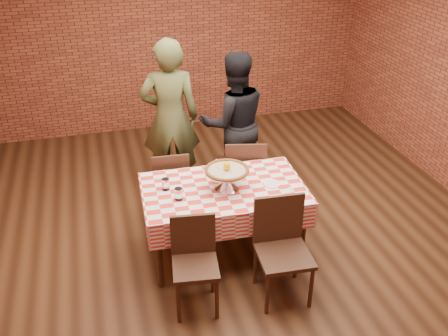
% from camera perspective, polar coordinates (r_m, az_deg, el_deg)
% --- Properties ---
extents(ground, '(6.00, 6.00, 0.00)m').
position_cam_1_polar(ground, '(5.46, 1.73, -7.37)').
color(ground, black).
rests_on(ground, ground).
extents(back_wall, '(5.50, 0.00, 5.50)m').
position_cam_1_polar(back_wall, '(7.53, -4.97, 15.22)').
color(back_wall, brown).
rests_on(back_wall, ground).
extents(table, '(1.57, 0.98, 0.75)m').
position_cam_1_polar(table, '(4.99, -0.04, -6.01)').
color(table, '#422718').
rests_on(table, ground).
extents(tablecloth, '(1.61, 1.02, 0.26)m').
position_cam_1_polar(tablecloth, '(4.85, -0.04, -3.58)').
color(tablecloth, red).
rests_on(tablecloth, table).
extents(pizza_stand, '(0.42, 0.42, 0.19)m').
position_cam_1_polar(pizza_stand, '(4.73, 0.32, -1.34)').
color(pizza_stand, silver).
rests_on(pizza_stand, tablecloth).
extents(pizza, '(0.43, 0.43, 0.03)m').
position_cam_1_polar(pizza, '(4.68, 0.32, -0.30)').
color(pizza, beige).
rests_on(pizza, pizza_stand).
extents(lemon, '(0.07, 0.07, 0.08)m').
position_cam_1_polar(lemon, '(4.66, 0.33, 0.22)').
color(lemon, yellow).
rests_on(lemon, pizza).
extents(water_glass_left, '(0.08, 0.08, 0.12)m').
position_cam_1_polar(water_glass_left, '(4.59, -5.21, -2.97)').
color(water_glass_left, white).
rests_on(water_glass_left, tablecloth).
extents(water_glass_right, '(0.08, 0.08, 0.12)m').
position_cam_1_polar(water_glass_right, '(4.76, -6.67, -1.85)').
color(water_glass_right, white).
rests_on(water_glass_right, tablecloth).
extents(side_plate, '(0.17, 0.17, 0.01)m').
position_cam_1_polar(side_plate, '(4.85, 5.46, -1.81)').
color(side_plate, white).
rests_on(side_plate, tablecloth).
extents(sweetener_packet_a, '(0.06, 0.05, 0.00)m').
position_cam_1_polar(sweetener_packet_a, '(4.77, 7.75, -2.59)').
color(sweetener_packet_a, white).
rests_on(sweetener_packet_a, tablecloth).
extents(sweetener_packet_b, '(0.06, 0.06, 0.00)m').
position_cam_1_polar(sweetener_packet_b, '(4.80, 7.61, -2.37)').
color(sweetener_packet_b, white).
rests_on(sweetener_packet_b, tablecloth).
extents(condiment_caddy, '(0.13, 0.12, 0.15)m').
position_cam_1_polar(condiment_caddy, '(5.03, -0.26, 0.46)').
color(condiment_caddy, silver).
rests_on(condiment_caddy, tablecloth).
extents(chair_near_left, '(0.44, 0.44, 0.86)m').
position_cam_1_polar(chair_near_left, '(4.34, -3.28, -11.38)').
color(chair_near_left, '#422718').
rests_on(chair_near_left, ground).
extents(chair_near_right, '(0.48, 0.48, 0.94)m').
position_cam_1_polar(chair_near_right, '(4.46, 6.87, -9.69)').
color(chair_near_right, '#422718').
rests_on(chair_near_right, ground).
extents(chair_far_left, '(0.41, 0.41, 0.87)m').
position_cam_1_polar(chair_far_left, '(5.51, -6.13, -1.76)').
color(chair_far_left, '#422718').
rests_on(chair_far_left, ground).
extents(chair_far_right, '(0.53, 0.53, 0.92)m').
position_cam_1_polar(chair_far_right, '(5.62, 2.30, -0.59)').
color(chair_far_right, '#422718').
rests_on(chair_far_right, ground).
extents(diner_olive, '(0.73, 0.53, 1.88)m').
position_cam_1_polar(diner_olive, '(5.85, -6.17, 5.70)').
color(diner_olive, '#4B522A').
rests_on(diner_olive, ground).
extents(diner_black, '(0.84, 0.66, 1.70)m').
position_cam_1_polar(diner_black, '(5.91, 1.12, 5.20)').
color(diner_black, black).
rests_on(diner_black, ground).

